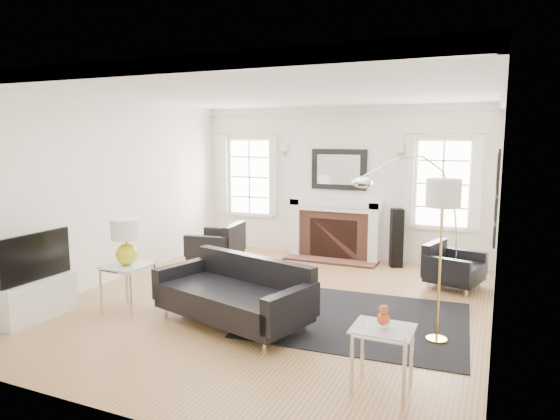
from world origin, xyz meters
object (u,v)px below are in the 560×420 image
at_px(sofa, 236,295).
at_px(gourd_lamp, 126,239).
at_px(fireplace, 335,230).
at_px(arc_floor_lamp, 411,216).
at_px(armchair_left, 219,246).
at_px(coffee_table, 262,277).
at_px(armchair_right, 451,268).

xyz_separation_m(sofa, gourd_lamp, (-1.49, -0.19, 0.61)).
distance_m(fireplace, arc_floor_lamp, 2.24).
xyz_separation_m(armchair_left, coffee_table, (1.54, -1.41, -0.02)).
distance_m(armchair_left, armchair_right, 3.90).
distance_m(armchair_left, coffee_table, 2.09).
xyz_separation_m(fireplace, coffee_table, (-0.21, -2.67, -0.22)).
height_order(armchair_right, gourd_lamp, gourd_lamp).
xyz_separation_m(coffee_table, gourd_lamp, (-1.39, -1.12, 0.64)).
height_order(armchair_left, arc_floor_lamp, arc_floor_lamp).
bearing_deg(sofa, armchair_left, 125.05).
bearing_deg(armchair_right, gourd_lamp, -143.66).
bearing_deg(gourd_lamp, armchair_right, 36.34).
bearing_deg(fireplace, sofa, -91.63).
height_order(sofa, coffee_table, sofa).
bearing_deg(arc_floor_lamp, coffee_table, -146.25).
height_order(sofa, armchair_right, sofa).
relative_size(fireplace, armchair_right, 1.74).
distance_m(sofa, gourd_lamp, 1.63).
distance_m(gourd_lamp, arc_floor_lamp, 3.96).
bearing_deg(armchair_right, sofa, -131.26).
height_order(coffee_table, arc_floor_lamp, arc_floor_lamp).
xyz_separation_m(sofa, armchair_right, (2.25, 2.56, -0.04)).
bearing_deg(gourd_lamp, coffee_table, 38.94).
relative_size(sofa, armchair_left, 2.14).
height_order(armchair_left, armchair_right, armchair_left).
xyz_separation_m(armchair_left, armchair_right, (3.89, 0.22, -0.03)).
bearing_deg(armchair_left, arc_floor_lamp, -3.48).
bearing_deg(sofa, coffee_table, 96.65).
height_order(armchair_right, arc_floor_lamp, arc_floor_lamp).
distance_m(sofa, armchair_right, 3.41).
xyz_separation_m(sofa, armchair_left, (-1.64, 2.34, -0.01)).
distance_m(fireplace, armchair_right, 2.39).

